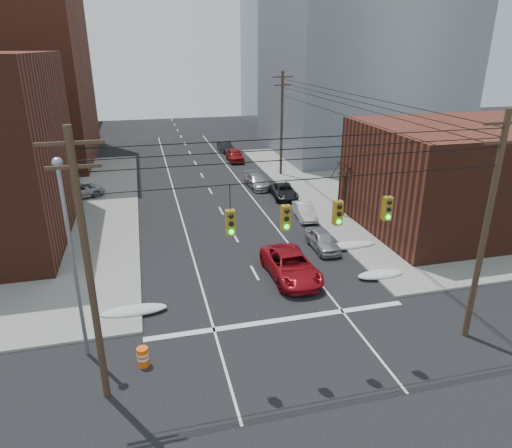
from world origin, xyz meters
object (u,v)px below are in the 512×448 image
red_pickup (291,266)px  lot_car_b (78,191)px  parked_car_b (304,211)px  parked_car_c (284,191)px  parked_car_f (225,146)px  lot_car_a (25,232)px  parked_car_a (323,240)px  parked_car_d (257,181)px  construction_barrel (143,357)px  parked_car_e (235,155)px

red_pickup → lot_car_b: 24.30m
parked_car_b → parked_car_c: parked_car_b is taller
parked_car_f → lot_car_a: size_ratio=0.89×
parked_car_a → parked_car_d: 15.69m
parked_car_f → construction_barrel: parked_car_f is taller
parked_car_c → lot_car_b: bearing=171.7°
parked_car_c → lot_car_a: size_ratio=0.95×
parked_car_d → parked_car_e: 11.65m
parked_car_c → lot_car_a: bearing=-160.4°
red_pickup → parked_car_a: (3.50, 3.48, -0.13)m
parked_car_f → construction_barrel: (-11.80, -43.14, -0.22)m
red_pickup → lot_car_a: size_ratio=1.20×
parked_car_d → construction_barrel: size_ratio=4.90×
parked_car_a → parked_car_c: parked_car_a is taller
parked_car_b → lot_car_b: bearing=157.6°
parked_car_d → lot_car_b: (-17.10, 0.47, 0.17)m
parked_car_f → lot_car_a: bearing=-129.1°
red_pickup → lot_car_a: lot_car_a is taller
parked_car_b → construction_barrel: size_ratio=4.15×
red_pickup → parked_car_b: size_ratio=1.48×
parked_car_b → parked_car_c: 5.69m
parked_car_b → parked_car_c: (0.00, 5.69, -0.00)m
lot_car_a → lot_car_b: lot_car_a is taller
lot_car_b → parked_car_e: bearing=-76.3°
red_pickup → lot_car_a: bearing=148.8°
red_pickup → lot_car_b: (-14.32, 19.63, 0.04)m
red_pickup → parked_car_e: bearing=83.1°
lot_car_a → red_pickup: bearing=-142.5°
parked_car_a → parked_car_b: parked_car_a is taller
parked_car_b → lot_car_a: lot_car_a is taller
parked_car_c → lot_car_a: 22.03m
lot_car_a → parked_car_d: bearing=-87.0°
parked_car_a → parked_car_b: 6.24m
parked_car_c → parked_car_f: 21.50m
parked_car_f → lot_car_a: (-19.68, -27.16, 0.24)m
parked_car_b → parked_car_e: parked_car_e is taller
parked_car_a → lot_car_b: bearing=138.4°
red_pickup → parked_car_c: bearing=72.6°
parked_car_c → parked_car_f: bearing=98.8°
lot_car_a → parked_car_b: bearing=-112.8°
lot_car_b → construction_barrel: (5.30, -25.98, -0.35)m
lot_car_a → parked_car_c: bearing=-97.8°
lot_car_a → construction_barrel: lot_car_a is taller
parked_car_e → parked_car_f: parked_car_e is taller
parked_car_d → lot_car_b: lot_car_b is taller
construction_barrel → lot_car_b: bearing=101.5°
parked_car_d → parked_car_e: bearing=85.9°
parked_car_a → parked_car_f: (-0.72, 33.30, 0.03)m
parked_car_b → parked_car_d: parked_car_d is taller
parked_car_c → lot_car_b: lot_car_b is taller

